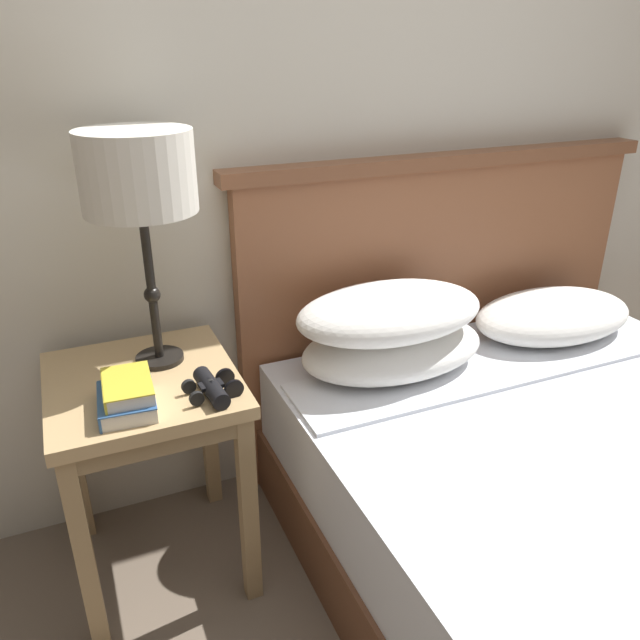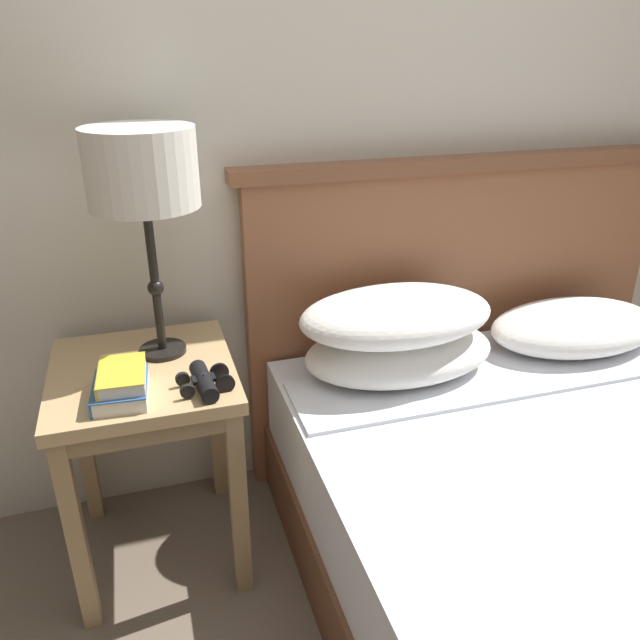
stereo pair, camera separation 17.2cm
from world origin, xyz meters
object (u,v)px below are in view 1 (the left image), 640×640
Objects in this scene: nightstand at (146,410)px; book_stacked_on_top at (127,387)px; table_lamp at (138,177)px; book_on_nightstand at (126,402)px; bed at (597,509)px; binoculars_pair at (212,387)px.

book_stacked_on_top reaches higher than nightstand.
table_lamp reaches higher than book_on_nightstand.
nightstand is 0.33× the size of bed.
table_lamp is at bearing 110.12° from binoculars_pair.
table_lamp is at bearing 61.78° from book_on_nightstand.
table_lamp is at bearing 62.57° from book_stacked_on_top.
bed is 1.27m from book_stacked_on_top.
book_stacked_on_top is at bearing -109.86° from nightstand.
table_lamp is 0.54m from book_on_nightstand.
binoculars_pair is at bearing -7.27° from book_stacked_on_top.
book_on_nightstand is at bearing 158.98° from bed.
table_lamp is at bearing 147.17° from bed.
bed is 10.76× the size of book_stacked_on_top.
book_on_nightstand is (-1.13, 0.43, 0.37)m from bed.
bed is 1.27m from book_on_nightstand.
book_on_nightstand is at bearing -111.61° from nightstand.
book_on_nightstand is at bearing 174.69° from binoculars_pair.
binoculars_pair is at bearing -5.31° from book_on_nightstand.
bed reaches higher than book_on_nightstand.
nightstand is at bearing 133.51° from binoculars_pair.
nightstand is 0.61m from table_lamp.
binoculars_pair reaches higher than book_on_nightstand.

